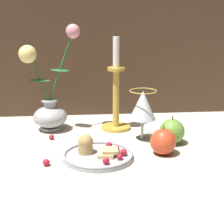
# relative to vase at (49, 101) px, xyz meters

# --- Properties ---
(ground_plane) EXTENTS (2.40, 2.40, 0.00)m
(ground_plane) POSITION_rel_vase_xyz_m (0.20, -0.17, -0.10)
(ground_plane) COLOR #B7B2A3
(ground_plane) RESTS_ON ground
(vase) EXTENTS (0.20, 0.11, 0.36)m
(vase) POSITION_rel_vase_xyz_m (0.00, 0.00, 0.00)
(vase) COLOR #A3A3A8
(vase) RESTS_ON ground_plane
(plate_with_pastries) EXTENTS (0.20, 0.20, 0.07)m
(plate_with_pastries) POSITION_rel_vase_xyz_m (0.15, -0.26, -0.09)
(plate_with_pastries) COLOR #A3A3A8
(plate_with_pastries) RESTS_ON ground_plane
(wine_glass) EXTENTS (0.08, 0.08, 0.16)m
(wine_glass) POSITION_rel_vase_xyz_m (0.30, -0.13, 0.01)
(wine_glass) COLOR silver
(wine_glass) RESTS_ON ground_plane
(candlestick) EXTENTS (0.10, 0.10, 0.33)m
(candlestick) POSITION_rel_vase_xyz_m (0.23, -0.01, 0.01)
(candlestick) COLOR gold
(candlestick) RESTS_ON ground_plane
(apple_beside_vase) EXTENTS (0.08, 0.08, 0.09)m
(apple_beside_vase) POSITION_rel_vase_xyz_m (0.38, -0.16, -0.06)
(apple_beside_vase) COLOR #669938
(apple_beside_vase) RESTS_ON ground_plane
(apple_near_glass) EXTENTS (0.08, 0.08, 0.09)m
(apple_near_glass) POSITION_rel_vase_xyz_m (0.34, -0.25, -0.06)
(apple_near_glass) COLOR #D14223
(apple_near_glass) RESTS_ON ground_plane
(berry_near_plate) EXTENTS (0.02, 0.02, 0.02)m
(berry_near_plate) POSITION_rel_vase_xyz_m (0.01, -0.30, -0.09)
(berry_near_plate) COLOR #AD192D
(berry_near_plate) RESTS_ON ground_plane
(berry_front_center) EXTENTS (0.02, 0.02, 0.02)m
(berry_front_center) POSITION_rel_vase_xyz_m (0.01, -0.10, -0.09)
(berry_front_center) COLOR #AD192D
(berry_front_center) RESTS_ON ground_plane
(berry_by_glass_stem) EXTENTS (0.02, 0.02, 0.02)m
(berry_by_glass_stem) POSITION_rel_vase_xyz_m (0.38, -0.10, -0.09)
(berry_by_glass_stem) COLOR #AD192D
(berry_by_glass_stem) RESTS_ON ground_plane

